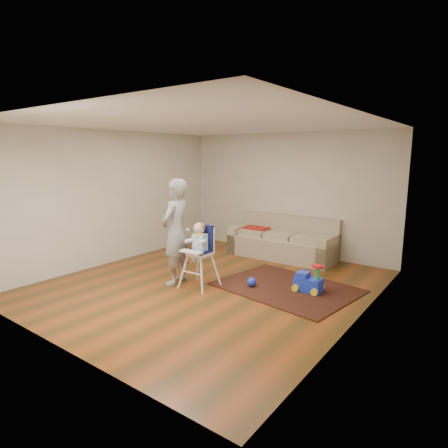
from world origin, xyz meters
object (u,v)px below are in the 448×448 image
Objects in this scene: sofa at (282,237)px; side_table at (253,240)px; high_chair at (200,256)px; adult at (176,232)px; ride_on_toy at (309,277)px; toy_ball at (252,282)px.

sofa reaches higher than side_table.
high_chair is (-0.23, -2.52, 0.09)m from sofa.
adult reaches higher than side_table.
toy_ball is (-0.86, -0.37, -0.15)m from ride_on_toy.
ride_on_toy is at bearing 100.48° from adult.
sofa is 2.53m from high_chair.
toy_ball is at bearing -77.23° from sofa.
sofa is at bearing 83.05° from high_chair.
adult is (-1.19, -0.58, 0.81)m from toy_ball.
sofa reaches higher than toy_ball.
toy_ball is 1.55m from adult.
sofa is 14.67× the size of toy_ball.
sofa is 2.07× the size of high_chair.
high_chair is at bearing -152.05° from ride_on_toy.
toy_ball is 0.09× the size of adult.
ride_on_toy is at bearing -51.67° from sofa.
high_chair is at bearing -145.47° from toy_ball.
side_table is 2.98× the size of toy_ball.
sofa is 0.91m from side_table.
adult is at bearing -154.20° from toy_ball.
side_table is 2.86m from adult.
sofa is 2.11m from toy_ball.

